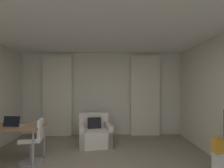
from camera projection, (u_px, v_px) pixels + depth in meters
wall_window at (102, 94)px, 5.59m from camera, size 5.12×0.06×2.60m
ceiling at (92, 13)px, 2.57m from camera, size 5.12×6.12×0.06m
curtain_left_panel at (57, 96)px, 5.44m from camera, size 0.90×0.06×2.50m
curtain_right_panel at (145, 95)px, 5.48m from camera, size 0.90×0.06×2.50m
armchair at (95, 134)px, 4.67m from camera, size 0.96×0.97×0.80m
desk at (12, 129)px, 3.53m from camera, size 1.20×0.65×0.75m
desk_chair at (34, 144)px, 3.51m from camera, size 0.48×0.48×0.88m
laptop at (14, 124)px, 3.45m from camera, size 0.34×0.27×0.22m
handbag_primary at (223, 145)px, 2.74m from camera, size 0.30×0.14×0.37m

